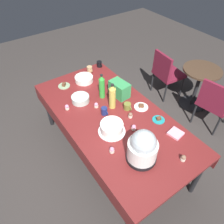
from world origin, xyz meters
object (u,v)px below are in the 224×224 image
Objects in this scene: maroon_chair_right at (215,102)px; slow_cooker at (143,148)px; glass_salad_bowl at (80,99)px; coffee_mug_olive at (127,106)px; round_cafe_table at (199,81)px; potluck_table at (112,119)px; cupcake_cocoa at (112,150)px; soda_bottle_lime_soda at (102,87)px; coffee_mug_black at (99,64)px; coffee_mug_tan at (90,69)px; ceramic_snack_bowl at (84,79)px; cupcake_vanilla at (67,107)px; maroon_chair_left at (166,72)px; cupcake_berry at (96,105)px; soda_bottle_ginger_ale at (112,97)px; dessert_plate_teal at (159,119)px; dessert_plate_white at (141,107)px; cupcake_mint at (130,115)px; dessert_plate_sage at (64,85)px; cupcake_lemon at (134,127)px; coffee_mug_navy at (104,111)px; soda_carton at (119,89)px; cupcake_rose at (183,158)px.

slow_cooker is at bearing -81.48° from maroon_chair_right.
glass_salad_bowl is 1.78× the size of coffee_mug_olive.
round_cafe_table is at bearing 92.50° from coffee_mug_olive.
potluck_table is 0.24m from coffee_mug_olive.
glass_salad_bowl is (-1.10, -0.06, -0.13)m from slow_cooker.
cupcake_cocoa is 0.20× the size of soda_bottle_lime_soda.
coffee_mug_tan is (0.04, -0.19, -0.00)m from coffee_mug_black.
ceramic_snack_bowl is at bearing 144.64° from glass_salad_bowl.
maroon_chair_left is (-0.16, 1.93, -0.29)m from cupcake_vanilla.
ceramic_snack_bowl is 0.59m from cupcake_berry.
coffee_mug_olive is at bearing 43.49° from soda_bottle_ginger_ale.
maroon_chair_right is 0.51m from round_cafe_table.
dessert_plate_teal is 0.70m from cupcake_cocoa.
cupcake_vanilla is at bearing -54.86° from coffee_mug_black.
slow_cooker reaches higher than soda_bottle_ginger_ale.
dessert_plate_white is 0.23m from cupcake_mint.
maroon_chair_left is at bearing -179.97° from maroon_chair_right.
glass_salad_bowl reaches higher than cupcake_mint.
dessert_plate_sage is 0.49m from cupcake_vanilla.
cupcake_vanilla is 1.00× the size of cupcake_lemon.
cupcake_cocoa is (1.29, -0.09, 0.02)m from dessert_plate_sage.
cupcake_vanilla is at bearing -135.95° from coffee_mug_navy.
ceramic_snack_bowl reaches higher than cupcake_vanilla.
coffee_mug_tan is 1.37m from maroon_chair_left.
slow_cooker is 0.59m from cupcake_mint.
cupcake_berry reaches higher than potluck_table.
ceramic_snack_bowl is at bearing 174.65° from potluck_table.
coffee_mug_navy is (-0.50, 0.24, 0.02)m from cupcake_cocoa.
cupcake_mint is at bearing 121.54° from cupcake_cocoa.
maroon_chair_left is at bearing 80.47° from dessert_plate_sage.
cupcake_berry is at bearing -175.01° from coffee_mug_navy.
glass_salad_bowl is 0.51m from soda_carton.
dessert_plate_white is at bearing 54.62° from cupcake_berry.
dessert_plate_sage is 2.40× the size of cupcake_lemon.
slow_cooker is (0.66, -0.12, 0.23)m from potluck_table.
maroon_chair_right is (0.64, 1.62, -0.29)m from cupcake_berry.
coffee_mug_tan reaches higher than cupcake_rose.
maroon_chair_right reaches higher than cupcake_mint.
coffee_mug_navy is at bearing -29.39° from coffee_mug_black.
dessert_plate_sage is (-0.42, -0.03, -0.03)m from glass_salad_bowl.
coffee_mug_olive reaches higher than dessert_plate_sage.
dessert_plate_teal is 0.64m from coffee_mug_navy.
maroon_chair_right is (1.41, 1.08, -0.30)m from coffee_mug_black.
maroon_chair_right is (0.97, 0.00, 0.00)m from maroon_chair_left.
coffee_mug_black is at bearing 145.01° from cupcake_berry.
soda_carton reaches higher than cupcake_lemon.
coffee_mug_olive is 0.18× the size of round_cafe_table.
ceramic_snack_bowl is (-0.36, 0.26, -0.00)m from glass_salad_bowl.
glass_salad_bowl is (-0.44, -0.18, 0.10)m from potluck_table.
cupcake_vanilla is 0.50m from soda_bottle_lime_soda.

